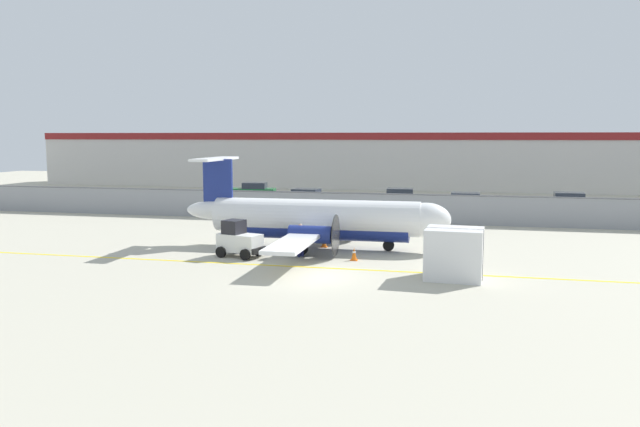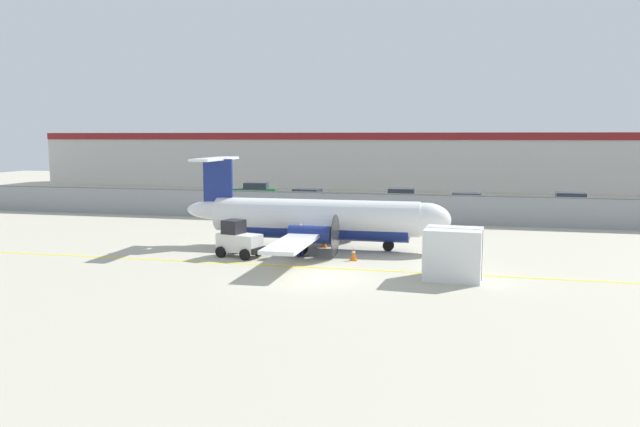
{
  "view_description": "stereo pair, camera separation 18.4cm",
  "coord_description": "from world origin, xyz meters",
  "views": [
    {
      "loc": [
        6.28,
        -25.93,
        6.14
      ],
      "look_at": [
        -1.46,
        7.97,
        1.8
      ],
      "focal_mm": 35.0,
      "sensor_mm": 36.0,
      "label": 1
    },
    {
      "loc": [
        6.46,
        -25.89,
        6.14
      ],
      "look_at": [
        -1.46,
        7.97,
        1.8
      ],
      "focal_mm": 35.0,
      "sensor_mm": 36.0,
      "label": 2
    }
  ],
  "objects": [
    {
      "name": "parked_car_4",
      "position": [
        14.7,
        26.23,
        0.89
      ],
      "size": [
        4.27,
        2.14,
        1.58
      ],
      "rotation": [
        0.0,
        0.0,
        -0.04
      ],
      "color": "slate",
      "rests_on": "parking_lot_strip"
    },
    {
      "name": "baggage_tug",
      "position": [
        -4.72,
        3.7,
        0.86
      ],
      "size": [
        2.54,
        1.88,
        1.88
      ],
      "rotation": [
        0.0,
        0.0,
        -0.27
      ],
      "color": "silver",
      "rests_on": "ground"
    },
    {
      "name": "perimeter_fence",
      "position": [
        0.0,
        18.0,
        1.12
      ],
      "size": [
        98.0,
        0.1,
        2.1
      ],
      "color": "gray",
      "rests_on": "ground"
    },
    {
      "name": "ground_plane",
      "position": [
        0.0,
        2.0,
        0.0
      ],
      "size": [
        140.0,
        140.0,
        0.01
      ],
      "color": "#B2AD99"
    },
    {
      "name": "traffic_cone_near_left",
      "position": [
        1.17,
        4.09,
        0.31
      ],
      "size": [
        0.36,
        0.36,
        0.64
      ],
      "color": "orange",
      "rests_on": "ground"
    },
    {
      "name": "parked_car_0",
      "position": [
        -13.18,
        30.66,
        0.89
      ],
      "size": [
        4.39,
        2.44,
        1.58
      ],
      "rotation": [
        0.0,
        0.0,
        3.28
      ],
      "color": "#19662D",
      "rests_on": "parking_lot_strip"
    },
    {
      "name": "cargo_container",
      "position": [
        6.04,
        1.09,
        1.1
      ],
      "size": [
        2.53,
        2.16,
        2.2
      ],
      "rotation": [
        0.0,
        0.0,
        -0.07
      ],
      "color": "silver",
      "rests_on": "ground"
    },
    {
      "name": "commuter_airplane",
      "position": [
        -1.19,
        6.97,
        1.6
      ],
      "size": [
        14.82,
        16.01,
        4.92
      ],
      "rotation": [
        0.0,
        0.0,
        0.01
      ],
      "color": "white",
      "rests_on": "ground"
    },
    {
      "name": "parked_car_3",
      "position": [
        6.7,
        24.18,
        0.89
      ],
      "size": [
        4.22,
        2.04,
        1.58
      ],
      "rotation": [
        0.0,
        0.0,
        -0.01
      ],
      "color": "#19662D",
      "rests_on": "parking_lot_strip"
    },
    {
      "name": "ground_crew_worker",
      "position": [
        -1.67,
        4.42,
        0.95
      ],
      "size": [
        0.48,
        0.48,
        1.7
      ],
      "rotation": [
        0.0,
        0.0,
        2.39
      ],
      "color": "#191E4C",
      "rests_on": "ground"
    },
    {
      "name": "traffic_cone_near_right",
      "position": [
        -1.08,
        7.37,
        0.31
      ],
      "size": [
        0.36,
        0.36,
        0.64
      ],
      "color": "orange",
      "rests_on": "ground"
    },
    {
      "name": "parked_car_2",
      "position": [
        1.06,
        27.09,
        0.89
      ],
      "size": [
        4.29,
        2.19,
        1.58
      ],
      "rotation": [
        0.0,
        0.0,
        3.2
      ],
      "color": "#B28C19",
      "rests_on": "parking_lot_strip"
    },
    {
      "name": "background_building",
      "position": [
        0.0,
        47.99,
        3.26
      ],
      "size": [
        91.0,
        8.1,
        6.5
      ],
      "color": "beige",
      "rests_on": "ground"
    },
    {
      "name": "parked_car_1",
      "position": [
        -6.65,
        24.98,
        0.89
      ],
      "size": [
        4.36,
        2.35,
        1.58
      ],
      "rotation": [
        0.0,
        0.0,
        3.03
      ],
      "color": "navy",
      "rests_on": "parking_lot_strip"
    },
    {
      "name": "parking_lot_strip",
      "position": [
        0.0,
        29.5,
        0.06
      ],
      "size": [
        98.0,
        17.0,
        0.12
      ],
      "color": "#38383A",
      "rests_on": "ground"
    }
  ]
}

